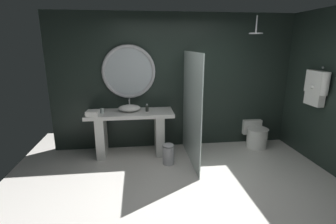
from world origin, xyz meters
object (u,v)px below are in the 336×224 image
(soap_dispenser, at_px, (147,108))
(round_wall_mirror, at_px, (129,72))
(tumbler_cup, at_px, (102,111))
(hanging_bathrobe, at_px, (316,87))
(folded_hand_towel, at_px, (93,113))
(rain_shower_head, at_px, (256,32))
(vessel_sink, at_px, (129,108))
(waste_bin, at_px, (168,154))
(toilet, at_px, (256,135))

(soap_dispenser, bearing_deg, round_wall_mirror, 137.81)
(tumbler_cup, distance_m, round_wall_mirror, 0.88)
(round_wall_mirror, distance_m, hanging_bathrobe, 3.27)
(hanging_bathrobe, relative_size, folded_hand_towel, 3.08)
(rain_shower_head, height_order, folded_hand_towel, rain_shower_head)
(vessel_sink, height_order, hanging_bathrobe, hanging_bathrobe)
(tumbler_cup, bearing_deg, folded_hand_towel, -127.13)
(round_wall_mirror, relative_size, folded_hand_towel, 4.75)
(folded_hand_towel, bearing_deg, soap_dispenser, 11.71)
(waste_bin, bearing_deg, tumbler_cup, 156.46)
(round_wall_mirror, xyz_separation_m, folded_hand_towel, (-0.63, -0.48, -0.65))
(soap_dispenser, xyz_separation_m, toilet, (2.20, 0.07, -0.66))
(rain_shower_head, bearing_deg, folded_hand_towel, -179.51)
(folded_hand_towel, bearing_deg, waste_bin, -13.89)
(toilet, relative_size, folded_hand_towel, 2.71)
(soap_dispenser, height_order, folded_hand_towel, soap_dispenser)
(tumbler_cup, distance_m, waste_bin, 1.42)
(waste_bin, bearing_deg, vessel_sink, 139.69)
(vessel_sink, height_order, toilet, vessel_sink)
(rain_shower_head, bearing_deg, tumbler_cup, 176.68)
(tumbler_cup, height_order, rain_shower_head, rain_shower_head)
(round_wall_mirror, relative_size, toilet, 1.75)
(vessel_sink, relative_size, waste_bin, 1.08)
(folded_hand_towel, bearing_deg, hanging_bathrobe, -7.13)
(tumbler_cup, relative_size, folded_hand_towel, 0.40)
(tumbler_cup, relative_size, rain_shower_head, 0.28)
(tumbler_cup, height_order, toilet, tumbler_cup)
(rain_shower_head, distance_m, hanging_bathrobe, 1.36)
(soap_dispenser, distance_m, waste_bin, 0.93)
(toilet, relative_size, waste_bin, 1.51)
(tumbler_cup, xyz_separation_m, waste_bin, (1.14, -0.50, -0.68))
(soap_dispenser, relative_size, round_wall_mirror, 0.14)
(tumbler_cup, distance_m, toilet, 3.08)
(vessel_sink, relative_size, rain_shower_head, 1.34)
(round_wall_mirror, distance_m, waste_bin, 1.68)
(rain_shower_head, bearing_deg, toilet, 38.22)
(soap_dispenser, bearing_deg, tumbler_cup, -178.95)
(soap_dispenser, distance_m, toilet, 2.30)
(hanging_bathrobe, distance_m, toilet, 1.46)
(hanging_bathrobe, height_order, folded_hand_towel, hanging_bathrobe)
(rain_shower_head, bearing_deg, round_wall_mirror, 168.33)
(hanging_bathrobe, bearing_deg, round_wall_mirror, 163.05)
(tumbler_cup, bearing_deg, vessel_sink, 6.99)
(rain_shower_head, distance_m, toilet, 2.03)
(waste_bin, xyz_separation_m, folded_hand_towel, (-1.28, 0.32, 0.68))
(tumbler_cup, relative_size, hanging_bathrobe, 0.13)
(hanging_bathrobe, bearing_deg, folded_hand_towel, 172.87)
(tumbler_cup, bearing_deg, waste_bin, -23.54)
(vessel_sink, relative_size, hanging_bathrobe, 0.63)
(vessel_sink, height_order, soap_dispenser, vessel_sink)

